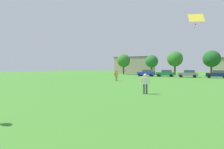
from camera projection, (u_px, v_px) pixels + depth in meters
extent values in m
plane|color=#42842D|center=(142.00, 81.00, 31.86)|extent=(160.00, 160.00, 0.00)
cylinder|color=#4C4C51|center=(147.00, 89.00, 16.26)|extent=(0.16, 0.16, 0.87)
cylinder|color=#4C4C51|center=(144.00, 89.00, 16.20)|extent=(0.16, 0.16, 0.87)
cube|color=white|center=(145.00, 80.00, 16.20)|extent=(0.65, 0.63, 0.62)
cylinder|color=beige|center=(149.00, 80.00, 16.29)|extent=(0.13, 0.13, 0.58)
cylinder|color=beige|center=(141.00, 80.00, 16.11)|extent=(0.13, 0.13, 0.58)
sphere|color=beige|center=(145.00, 75.00, 16.18)|extent=(0.27, 0.27, 0.27)
cylinder|color=#8C7259|center=(117.00, 78.00, 31.33)|extent=(0.16, 0.16, 0.87)
cylinder|color=#8C7259|center=(116.00, 78.00, 31.15)|extent=(0.16, 0.16, 0.87)
cube|color=yellow|center=(116.00, 74.00, 31.21)|extent=(0.49, 0.65, 0.62)
cylinder|color=brown|center=(118.00, 74.00, 31.46)|extent=(0.13, 0.13, 0.58)
cylinder|color=brown|center=(115.00, 74.00, 30.95)|extent=(0.13, 0.13, 0.58)
sphere|color=brown|center=(116.00, 71.00, 31.19)|extent=(0.27, 0.27, 0.27)
cube|color=yellow|center=(196.00, 18.00, 13.85)|extent=(1.20, 0.84, 0.69)
sphere|color=#F24C8C|center=(196.00, 21.00, 13.86)|extent=(0.10, 0.10, 0.10)
sphere|color=#F24C8C|center=(195.00, 24.00, 13.89)|extent=(0.10, 0.10, 0.10)
sphere|color=#F24C8C|center=(195.00, 27.00, 13.92)|extent=(0.10, 0.10, 0.10)
cube|color=#1E38AD|center=(146.00, 74.00, 47.85)|extent=(4.30, 1.80, 0.76)
cube|color=#334756|center=(147.00, 71.00, 47.66)|extent=(2.24, 1.58, 0.60)
cylinder|color=black|center=(139.00, 75.00, 47.72)|extent=(0.64, 0.22, 0.64)
cylinder|color=black|center=(142.00, 75.00, 49.33)|extent=(0.64, 0.22, 0.64)
cylinder|color=black|center=(151.00, 75.00, 46.40)|extent=(0.64, 0.22, 0.64)
cylinder|color=black|center=(152.00, 75.00, 48.00)|extent=(0.64, 0.22, 0.64)
cube|color=#196B38|center=(165.00, 74.00, 45.65)|extent=(4.30, 1.80, 0.76)
cube|color=#334756|center=(167.00, 71.00, 45.47)|extent=(2.24, 1.58, 0.60)
cylinder|color=black|center=(158.00, 75.00, 45.53)|extent=(0.64, 0.22, 0.64)
cylinder|color=black|center=(160.00, 75.00, 47.13)|extent=(0.64, 0.22, 0.64)
cylinder|color=black|center=(171.00, 76.00, 44.20)|extent=(0.64, 0.22, 0.64)
cylinder|color=black|center=(172.00, 75.00, 45.81)|extent=(0.64, 0.22, 0.64)
cube|color=slate|center=(188.00, 74.00, 42.73)|extent=(4.30, 1.80, 0.76)
cube|color=#334756|center=(190.00, 71.00, 42.55)|extent=(2.24, 1.58, 0.60)
cylinder|color=black|center=(181.00, 76.00, 42.61)|extent=(0.64, 0.22, 0.64)
cylinder|color=black|center=(182.00, 76.00, 44.21)|extent=(0.64, 0.22, 0.64)
cylinder|color=black|center=(195.00, 76.00, 41.28)|extent=(0.64, 0.22, 0.64)
cylinder|color=black|center=(195.00, 76.00, 42.88)|extent=(0.64, 0.22, 0.64)
cube|color=#141E4C|center=(217.00, 75.00, 39.96)|extent=(4.30, 1.80, 0.76)
cube|color=#334756|center=(219.00, 72.00, 39.78)|extent=(2.24, 1.58, 0.60)
cylinder|color=black|center=(209.00, 77.00, 39.84)|extent=(0.64, 0.22, 0.64)
cylinder|color=black|center=(209.00, 76.00, 41.44)|extent=(0.64, 0.22, 0.64)
cylinder|color=black|center=(224.00, 76.00, 40.11)|extent=(0.64, 0.22, 0.64)
cylinder|color=brown|center=(124.00, 70.00, 59.57)|extent=(0.49, 0.49, 2.65)
sphere|color=#337528|center=(124.00, 61.00, 59.44)|extent=(4.19, 4.19, 4.19)
cylinder|color=brown|center=(152.00, 71.00, 57.38)|extent=(0.46, 0.46, 2.49)
sphere|color=#286B2D|center=(152.00, 61.00, 57.26)|extent=(3.93, 3.93, 3.93)
cylinder|color=brown|center=(175.00, 70.00, 54.63)|extent=(0.53, 0.53, 2.85)
sphere|color=#337528|center=(175.00, 59.00, 54.50)|extent=(4.50, 4.50, 4.50)
cylinder|color=brown|center=(211.00, 71.00, 47.19)|extent=(0.49, 0.49, 2.68)
sphere|color=#1E5B23|center=(212.00, 59.00, 47.07)|extent=(4.22, 4.22, 4.22)
cube|color=tan|center=(135.00, 66.00, 68.35)|extent=(13.57, 6.55, 5.84)
cube|color=#4C4742|center=(135.00, 57.00, 68.23)|extent=(14.11, 6.82, 0.24)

